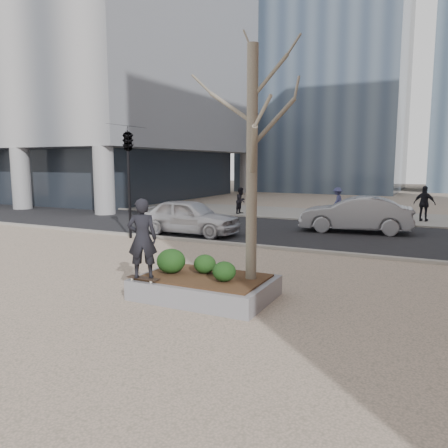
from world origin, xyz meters
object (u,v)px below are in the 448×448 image
at_px(planter, 205,287).
at_px(skateboarder, 142,238).
at_px(police_car, 189,217).
at_px(skateboard, 143,279).

relative_size(planter, skateboarder, 1.71).
bearing_deg(planter, skateboarder, -143.15).
bearing_deg(skateboarder, police_car, -95.51).
relative_size(skateboarder, police_car, 0.40).
height_order(skateboarder, police_car, skateboarder).
xyz_separation_m(planter, police_car, (-4.80, 7.40, 0.54)).
height_order(planter, police_car, police_car).
distance_m(skateboard, skateboarder, 0.91).
bearing_deg(skateboarder, skateboard, 180.00).
relative_size(skateboard, skateboarder, 0.44).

